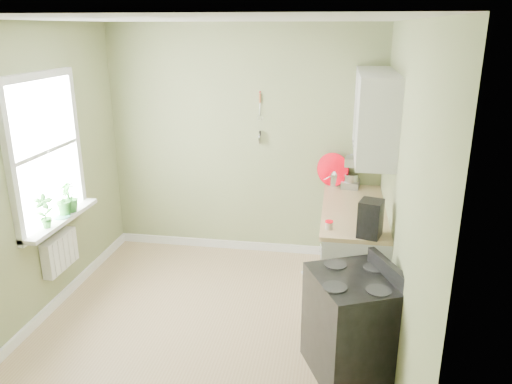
% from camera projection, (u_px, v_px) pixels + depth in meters
% --- Properties ---
extents(floor, '(3.20, 3.60, 0.02)m').
position_uv_depth(floor, '(208.00, 331.00, 4.58)').
color(floor, tan).
rests_on(floor, ground).
extents(ceiling, '(3.20, 3.60, 0.02)m').
position_uv_depth(ceiling, '(197.00, 18.00, 3.72)').
color(ceiling, white).
rests_on(ceiling, wall_back).
extents(wall_back, '(3.20, 0.02, 2.70)m').
position_uv_depth(wall_back, '(243.00, 143.00, 5.85)').
color(wall_back, '#8F9867').
rests_on(wall_back, floor).
extents(wall_left, '(0.02, 3.60, 2.70)m').
position_uv_depth(wall_left, '(26.00, 181.00, 4.40)').
color(wall_left, '#8F9867').
rests_on(wall_left, floor).
extents(wall_right, '(0.02, 3.60, 2.70)m').
position_uv_depth(wall_right, '(402.00, 201.00, 3.90)').
color(wall_right, '#8F9867').
rests_on(wall_right, floor).
extents(base_cabinets, '(0.60, 1.60, 0.87)m').
position_uv_depth(base_cabinets, '(352.00, 251.00, 5.17)').
color(base_cabinets, silver).
rests_on(base_cabinets, floor).
extents(countertop, '(0.64, 1.60, 0.04)m').
position_uv_depth(countertop, '(354.00, 210.00, 5.03)').
color(countertop, tan).
rests_on(countertop, base_cabinets).
extents(upper_cabinets, '(0.35, 1.40, 0.80)m').
position_uv_depth(upper_cabinets, '(374.00, 114.00, 4.80)').
color(upper_cabinets, silver).
rests_on(upper_cabinets, wall_right).
extents(window, '(0.06, 1.14, 1.44)m').
position_uv_depth(window, '(45.00, 151.00, 4.61)').
color(window, white).
rests_on(window, wall_left).
extents(window_sill, '(0.18, 1.14, 0.04)m').
position_uv_depth(window_sill, '(61.00, 219.00, 4.81)').
color(window_sill, white).
rests_on(window_sill, wall_left).
extents(radiator, '(0.12, 0.50, 0.35)m').
position_uv_depth(radiator, '(60.00, 252.00, 4.88)').
color(radiator, white).
rests_on(radiator, wall_left).
extents(wall_utensils, '(0.02, 0.14, 0.58)m').
position_uv_depth(wall_utensils, '(260.00, 126.00, 5.72)').
color(wall_utensils, tan).
rests_on(wall_utensils, wall_back).
extents(stove, '(0.86, 0.87, 0.97)m').
position_uv_depth(stove, '(353.00, 325.00, 3.89)').
color(stove, black).
rests_on(stove, floor).
extents(stand_mixer, '(0.23, 0.34, 0.39)m').
position_uv_depth(stand_mixer, '(351.00, 172.00, 5.67)').
color(stand_mixer, '#B2B2B7').
rests_on(stand_mixer, countertop).
extents(kettle, '(0.17, 0.10, 0.18)m').
position_uv_depth(kettle, '(335.00, 178.00, 5.70)').
color(kettle, silver).
rests_on(kettle, countertop).
extents(coffee_maker, '(0.24, 0.25, 0.33)m').
position_uv_depth(coffee_maker, '(370.00, 219.00, 4.30)').
color(coffee_maker, black).
rests_on(coffee_maker, countertop).
extents(red_tray, '(0.38, 0.21, 0.38)m').
position_uv_depth(red_tray, '(333.00, 170.00, 5.68)').
color(red_tray, '#C8000E').
rests_on(red_tray, countertop).
extents(jar, '(0.07, 0.07, 0.08)m').
position_uv_depth(jar, '(329.00, 225.00, 4.49)').
color(jar, '#BEAF98').
rests_on(jar, countertop).
extents(plant_a, '(0.20, 0.19, 0.32)m').
position_uv_depth(plant_a, '(44.00, 211.00, 4.51)').
color(plant_a, '#2B7127').
rests_on(plant_a, window_sill).
extents(plant_b, '(0.17, 0.20, 0.33)m').
position_uv_depth(plant_b, '(64.00, 199.00, 4.83)').
color(plant_b, '#2B7127').
rests_on(plant_b, window_sill).
extents(plant_c, '(0.24, 0.24, 0.31)m').
position_uv_depth(plant_c, '(69.00, 197.00, 4.92)').
color(plant_c, '#2B7127').
rests_on(plant_c, window_sill).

